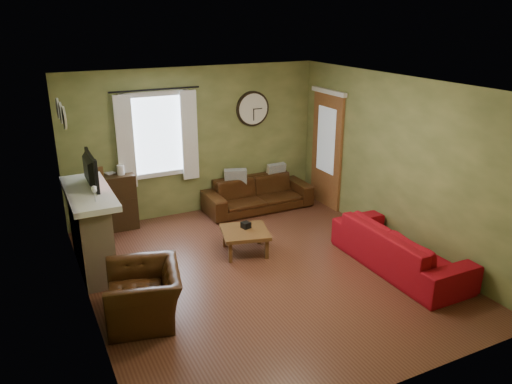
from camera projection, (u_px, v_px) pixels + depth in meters
name	position (u px, v px, depth m)	size (l,w,h in m)	color
floor	(262.00, 272.00, 7.04)	(4.60, 5.20, 0.00)	#532C1E
ceiling	(263.00, 85.00, 6.15)	(4.60, 5.20, 0.00)	white
wall_left	(82.00, 214.00, 5.64)	(0.00, 5.20, 2.60)	olive
wall_right	(398.00, 163.00, 7.55)	(0.00, 5.20, 2.60)	olive
wall_back	(196.00, 142.00, 8.79)	(4.60, 0.00, 2.60)	olive
wall_front	(396.00, 270.00, 4.40)	(4.60, 0.00, 2.60)	olive
fireplace	(91.00, 233.00, 6.95)	(0.40, 1.40, 1.10)	tan
firebox	(107.00, 247.00, 7.11)	(0.04, 0.60, 0.55)	black
mantel	(88.00, 193.00, 6.76)	(0.58, 1.60, 0.08)	white
tv	(86.00, 175.00, 6.82)	(0.60, 0.08, 0.35)	black
tv_screen	(92.00, 170.00, 6.84)	(0.02, 0.62, 0.36)	#994C3F
medallion_left	(64.00, 118.00, 6.00)	(0.28, 0.28, 0.03)	white
medallion_mid	(61.00, 113.00, 6.30)	(0.28, 0.28, 0.03)	white
medallion_right	(58.00, 108.00, 6.59)	(0.28, 0.28, 0.03)	white
window_pane	(157.00, 135.00, 8.41)	(1.00, 0.02, 1.30)	silver
curtain_rod	(155.00, 90.00, 8.07)	(0.03, 0.03, 1.50)	black
curtain_left	(125.00, 143.00, 8.12)	(0.28, 0.04, 1.55)	white
curtain_right	(190.00, 136.00, 8.58)	(0.28, 0.04, 1.55)	white
wall_clock	(253.00, 109.00, 9.04)	(0.64, 0.06, 0.64)	white
door	(327.00, 151.00, 9.19)	(0.05, 0.90, 2.10)	brown
bookshelf	(112.00, 203.00, 8.26)	(0.79, 0.34, 0.94)	black
book	(105.00, 173.00, 8.19)	(0.15, 0.20, 0.02)	brown
sofa_brown	(258.00, 194.00, 9.21)	(1.98, 0.77, 0.58)	#321A0A
pillow_left	(276.00, 173.00, 9.56)	(0.37, 0.11, 0.37)	#929898
pillow_right	(235.00, 180.00, 9.17)	(0.41, 0.12, 0.41)	#929898
sofa_red	(400.00, 248.00, 7.05)	(2.15, 0.84, 0.63)	maroon
armchair	(144.00, 294.00, 5.87)	(0.97, 0.85, 0.63)	#321A0A
coffee_table	(245.00, 241.00, 7.55)	(0.68, 0.68, 0.36)	brown
tissue_box	(246.00, 226.00, 7.56)	(0.12, 0.12, 0.09)	black
wine_glass_a	(95.00, 195.00, 6.30)	(0.06, 0.06, 0.18)	white
wine_glass_b	(94.00, 194.00, 6.32)	(0.07, 0.07, 0.20)	white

